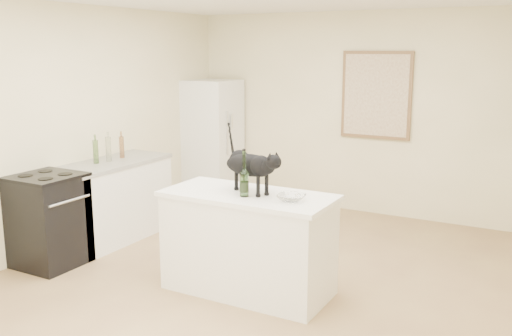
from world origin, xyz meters
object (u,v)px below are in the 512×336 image
object	(u,v)px
wine_bottle	(244,176)
black_cat	(250,168)
glass_bowl	(291,198)
fridge	(212,140)
stove	(49,221)

from	to	relation	value
wine_bottle	black_cat	bearing A→B (deg)	98.11
black_cat	glass_bowl	distance (m)	0.49
fridge	wine_bottle	xyz separation A→B (m)	(2.07, -2.66, 0.23)
wine_bottle	glass_bowl	size ratio (longest dim) A/B	1.55
fridge	black_cat	size ratio (longest dim) A/B	2.76
stove	black_cat	bearing A→B (deg)	12.10
black_cat	glass_bowl	xyz separation A→B (m)	(0.44, -0.10, -0.19)
fridge	glass_bowl	xyz separation A→B (m)	(2.49, -2.61, 0.08)
stove	wine_bottle	distance (m)	2.18
fridge	wine_bottle	size ratio (longest dim) A/B	4.75
glass_bowl	wine_bottle	bearing A→B (deg)	-173.22
black_cat	fridge	bearing A→B (deg)	151.87
black_cat	glass_bowl	world-z (taller)	black_cat
fridge	glass_bowl	size ratio (longest dim) A/B	7.37
black_cat	wine_bottle	bearing A→B (deg)	-59.26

